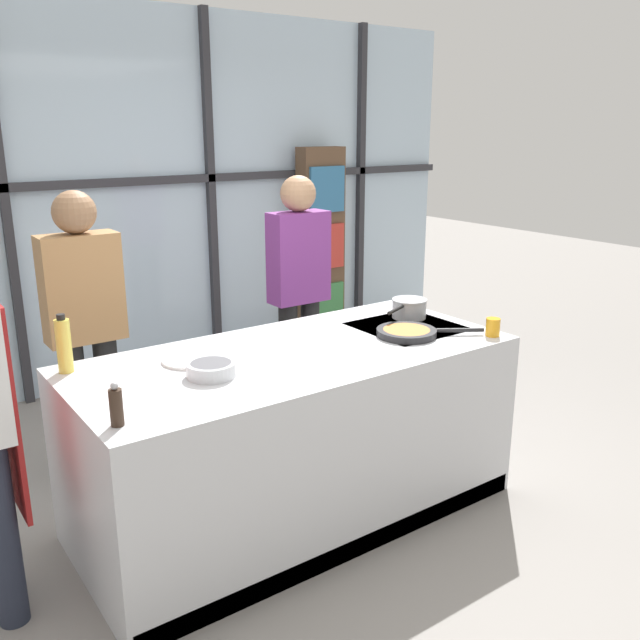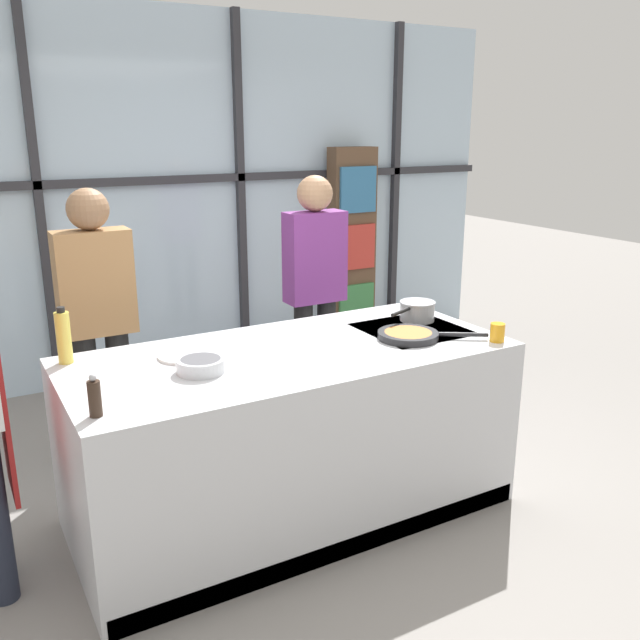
# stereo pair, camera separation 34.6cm
# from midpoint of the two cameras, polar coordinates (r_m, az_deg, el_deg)

# --- Properties ---
(ground_plane) EXTENTS (18.00, 18.00, 0.00)m
(ground_plane) POSITION_cam_midpoint_polar(r_m,az_deg,el_deg) (3.68, 0.46, -15.80)
(ground_plane) COLOR gray
(back_window_wall) EXTENTS (6.40, 0.10, 2.80)m
(back_window_wall) POSITION_cam_midpoint_polar(r_m,az_deg,el_deg) (5.36, -12.70, 9.95)
(back_window_wall) COLOR silver
(back_window_wall) RESTS_ON ground_plane
(bookshelf) EXTENTS (0.42, 0.19, 1.77)m
(bookshelf) POSITION_cam_midpoint_polar(r_m,az_deg,el_deg) (6.03, 4.36, 5.95)
(bookshelf) COLOR brown
(bookshelf) RESTS_ON ground_plane
(demo_island) EXTENTS (2.17, 0.97, 0.88)m
(demo_island) POSITION_cam_midpoint_polar(r_m,az_deg,el_deg) (3.46, 0.52, -9.60)
(demo_island) COLOR silver
(demo_island) RESTS_ON ground_plane
(spectator_far_left) EXTENTS (0.41, 0.23, 1.62)m
(spectator_far_left) POSITION_cam_midpoint_polar(r_m,az_deg,el_deg) (3.94, -15.87, 0.52)
(spectator_far_left) COLOR black
(spectator_far_left) RESTS_ON ground_plane
(spectator_center_left) EXTENTS (0.39, 0.23, 1.64)m
(spectator_center_left) POSITION_cam_midpoint_polar(r_m,az_deg,el_deg) (4.46, 1.80, 3.16)
(spectator_center_left) COLOR black
(spectator_center_left) RESTS_ON ground_plane
(frying_pan) EXTENTS (0.51, 0.39, 0.04)m
(frying_pan) POSITION_cam_midpoint_polar(r_m,az_deg,el_deg) (3.54, 10.36, -1.29)
(frying_pan) COLOR #232326
(frying_pan) RESTS_ON demo_island
(saucepan) EXTENTS (0.35, 0.22, 0.11)m
(saucepan) POSITION_cam_midpoint_polar(r_m,az_deg,el_deg) (3.86, 10.73, 0.77)
(saucepan) COLOR silver
(saucepan) RESTS_ON demo_island
(white_plate) EXTENTS (0.27, 0.27, 0.01)m
(white_plate) POSITION_cam_midpoint_polar(r_m,az_deg,el_deg) (3.25, -8.19, -2.99)
(white_plate) COLOR white
(white_plate) RESTS_ON demo_island
(mixing_bowl) EXTENTS (0.22, 0.22, 0.06)m
(mixing_bowl) POSITION_cam_midpoint_polar(r_m,az_deg,el_deg) (3.03, -6.81, -3.82)
(mixing_bowl) COLOR silver
(mixing_bowl) RESTS_ON demo_island
(oil_bottle) EXTENTS (0.07, 0.07, 0.27)m
(oil_bottle) POSITION_cam_midpoint_polar(r_m,az_deg,el_deg) (3.25, -17.99, -1.42)
(oil_bottle) COLOR #E0CC4C
(oil_bottle) RESTS_ON demo_island
(pepper_grinder) EXTENTS (0.05, 0.05, 0.17)m
(pepper_grinder) POSITION_cam_midpoint_polar(r_m,az_deg,el_deg) (2.64, -14.92, -6.39)
(pepper_grinder) COLOR #332319
(pepper_grinder) RESTS_ON demo_island
(juice_glass_near) EXTENTS (0.07, 0.07, 0.10)m
(juice_glass_near) POSITION_cam_midpoint_polar(r_m,az_deg,el_deg) (3.59, 17.42, -1.05)
(juice_glass_near) COLOR orange
(juice_glass_near) RESTS_ON demo_island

